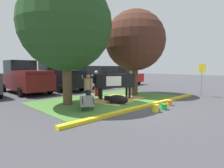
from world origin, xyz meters
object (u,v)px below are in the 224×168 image
object	(u,v)px
shade_tree_right	(135,41)
bucket_orange	(169,103)
cow_holstein	(113,81)
calf_lying	(117,100)
bucket_green	(164,107)
pickup_truck_black	(58,77)
bucket_yellow	(155,108)
person_visitor_near	(96,83)
person_handler	(130,83)
sedan_red	(123,75)
shade_tree_left	(66,25)
parking_sign	(202,74)
hatchback_white	(86,77)
wheelbarrow	(87,101)
pickup_truck_maroon	(25,78)
sedan_silver	(105,76)
person_visitor_far	(88,89)

from	to	relation	value
shade_tree_right	bucket_orange	bearing A→B (deg)	-114.39
cow_holstein	calf_lying	world-z (taller)	cow_holstein
bucket_green	bucket_orange	world-z (taller)	bucket_orange
pickup_truck_black	cow_holstein	bearing A→B (deg)	-88.86
bucket_yellow	person_visitor_near	bearing A→B (deg)	80.12
bucket_yellow	calf_lying	bearing A→B (deg)	89.48
bucket_yellow	pickup_truck_black	distance (m)	10.02
bucket_green	person_handler	bearing A→B (deg)	62.70
sedan_red	calf_lying	bearing A→B (deg)	-139.14
shade_tree_left	bucket_green	xyz separation A→B (m)	(2.55, -3.95, -3.80)
bucket_green	bucket_orange	distance (m)	1.01
bucket_green	parking_sign	bearing A→B (deg)	2.77
calf_lying	hatchback_white	size ratio (longest dim) A/B	0.30
bucket_yellow	hatchback_white	distance (m)	10.46
cow_holstein	wheelbarrow	xyz separation A→B (m)	(-2.75, -1.17, -0.70)
pickup_truck_maroon	calf_lying	bearing A→B (deg)	-76.26
cow_holstein	shade_tree_right	bearing A→B (deg)	4.86
bucket_green	pickup_truck_black	bearing A→B (deg)	89.24
pickup_truck_maroon	wheelbarrow	bearing A→B (deg)	-89.66
cow_holstein	sedan_silver	xyz separation A→B (m)	(5.24, 6.53, -0.10)
person_handler	bucket_orange	xyz separation A→B (m)	(-0.83, -3.21, -0.76)
wheelbarrow	bucket_yellow	xyz separation A→B (m)	(1.83, -2.36, -0.22)
person_visitor_far	bucket_green	distance (m)	3.68
bucket_green	sedan_silver	xyz separation A→B (m)	(5.50, 10.09, 0.85)
bucket_orange	pickup_truck_black	xyz separation A→B (m)	(-0.84, 9.70, 0.97)
pickup_truck_maroon	sedan_silver	size ratio (longest dim) A/B	1.23
bucket_orange	sedan_red	world-z (taller)	sedan_red
pickup_truck_black	sedan_silver	world-z (taller)	pickup_truck_black
pickup_truck_maroon	sedan_silver	xyz separation A→B (m)	(8.03, 0.05, -0.13)
cow_holstein	hatchback_white	world-z (taller)	hatchback_white
bucket_orange	sedan_red	distance (m)	11.99
wheelbarrow	bucket_yellow	size ratio (longest dim) A/B	4.58
person_visitor_near	sedan_red	distance (m)	9.27
calf_lying	sedan_red	bearing A→B (deg)	40.86
person_visitor_near	person_visitor_far	world-z (taller)	person_visitor_near
bucket_orange	hatchback_white	distance (m)	9.80
cow_holstein	bucket_orange	distance (m)	3.49
pickup_truck_black	sedan_red	bearing A→B (deg)	-0.76
cow_holstein	person_visitor_far	world-z (taller)	person_visitor_far
calf_lying	hatchback_white	distance (m)	8.35
shade_tree_right	wheelbarrow	xyz separation A→B (m)	(-5.03, -1.36, -3.28)
cow_holstein	person_handler	xyz separation A→B (m)	(1.54, -0.07, -0.19)
calf_lying	pickup_truck_maroon	bearing A→B (deg)	103.74
shade_tree_right	pickup_truck_black	distance (m)	7.15
person_handler	pickup_truck_maroon	xyz separation A→B (m)	(-4.33, 6.55, 0.21)
person_handler	sedan_silver	bearing A→B (deg)	60.73
bucket_green	hatchback_white	distance (m)	10.29
sedan_silver	person_handler	bearing A→B (deg)	-119.27
wheelbarrow	pickup_truck_black	xyz separation A→B (m)	(2.62, 7.59, 0.73)
shade_tree_left	bucket_orange	size ratio (longest dim) A/B	22.26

